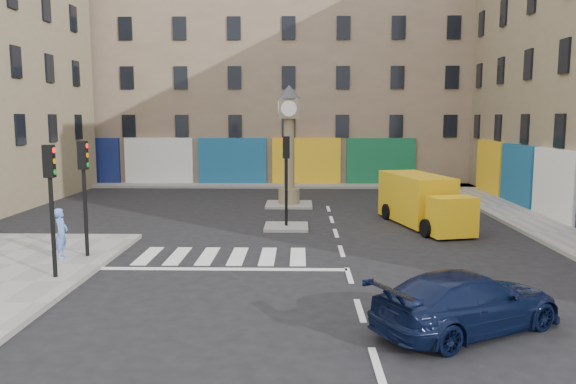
{
  "coord_description": "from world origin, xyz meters",
  "views": [
    {
      "loc": [
        -1.45,
        -14.94,
        4.6
      ],
      "look_at": [
        -1.86,
        4.45,
        2.0
      ],
      "focal_mm": 35.0,
      "sensor_mm": 36.0,
      "label": 1
    }
  ],
  "objects_px": {
    "clock_pillar": "(289,138)",
    "navy_sedan": "(468,302)",
    "traffic_light_left_far": "(84,180)",
    "pedestrian_blue": "(61,233)",
    "traffic_light_left_near": "(51,189)",
    "yellow_van": "(422,201)",
    "traffic_light_island": "(286,166)"
  },
  "relations": [
    {
      "from": "clock_pillar",
      "to": "navy_sedan",
      "type": "height_order",
      "value": "clock_pillar"
    },
    {
      "from": "traffic_light_left_far",
      "to": "pedestrian_blue",
      "type": "relative_size",
      "value": 2.32
    },
    {
      "from": "traffic_light_left_far",
      "to": "clock_pillar",
      "type": "relative_size",
      "value": 0.61
    },
    {
      "from": "traffic_light_left_near",
      "to": "yellow_van",
      "type": "height_order",
      "value": "traffic_light_left_near"
    },
    {
      "from": "navy_sedan",
      "to": "pedestrian_blue",
      "type": "bearing_deg",
      "value": 34.14
    },
    {
      "from": "traffic_light_island",
      "to": "navy_sedan",
      "type": "xyz_separation_m",
      "value": [
        4.18,
        -11.21,
        -1.94
      ]
    },
    {
      "from": "traffic_light_left_far",
      "to": "navy_sedan",
      "type": "bearing_deg",
      "value": -29.02
    },
    {
      "from": "pedestrian_blue",
      "to": "traffic_light_left_far",
      "type": "bearing_deg",
      "value": -73.96
    },
    {
      "from": "navy_sedan",
      "to": "yellow_van",
      "type": "bearing_deg",
      "value": -36.96
    },
    {
      "from": "navy_sedan",
      "to": "pedestrian_blue",
      "type": "xyz_separation_m",
      "value": [
        -11.18,
        5.55,
        0.29
      ]
    },
    {
      "from": "traffic_light_left_near",
      "to": "clock_pillar",
      "type": "height_order",
      "value": "clock_pillar"
    },
    {
      "from": "clock_pillar",
      "to": "yellow_van",
      "type": "xyz_separation_m",
      "value": [
        5.75,
        -5.27,
        -2.49
      ]
    },
    {
      "from": "navy_sedan",
      "to": "traffic_light_left_near",
      "type": "bearing_deg",
      "value": 42.49
    },
    {
      "from": "clock_pillar",
      "to": "pedestrian_blue",
      "type": "distance_m",
      "value": 13.85
    },
    {
      "from": "traffic_light_island",
      "to": "pedestrian_blue",
      "type": "height_order",
      "value": "traffic_light_island"
    },
    {
      "from": "traffic_light_left_near",
      "to": "pedestrian_blue",
      "type": "relative_size",
      "value": 2.32
    },
    {
      "from": "traffic_light_left_far",
      "to": "pedestrian_blue",
      "type": "xyz_separation_m",
      "value": [
        -0.71,
        -0.26,
        -1.68
      ]
    },
    {
      "from": "traffic_light_left_near",
      "to": "pedestrian_blue",
      "type": "height_order",
      "value": "traffic_light_left_near"
    },
    {
      "from": "traffic_light_left_near",
      "to": "traffic_light_island",
      "type": "distance_m",
      "value": 10.03
    },
    {
      "from": "clock_pillar",
      "to": "yellow_van",
      "type": "relative_size",
      "value": 1.0
    },
    {
      "from": "yellow_van",
      "to": "traffic_light_left_far",
      "type": "bearing_deg",
      "value": -166.55
    },
    {
      "from": "pedestrian_blue",
      "to": "traffic_light_left_near",
      "type": "bearing_deg",
      "value": -166.1
    },
    {
      "from": "traffic_light_island",
      "to": "traffic_light_left_near",
      "type": "bearing_deg",
      "value": -128.93
    },
    {
      "from": "traffic_light_left_near",
      "to": "traffic_light_left_far",
      "type": "height_order",
      "value": "same"
    },
    {
      "from": "traffic_light_left_near",
      "to": "pedestrian_blue",
      "type": "bearing_deg",
      "value": 108.25
    },
    {
      "from": "traffic_light_left_far",
      "to": "navy_sedan",
      "type": "xyz_separation_m",
      "value": [
        10.48,
        -5.81,
        -1.97
      ]
    },
    {
      "from": "traffic_light_left_near",
      "to": "navy_sedan",
      "type": "distance_m",
      "value": 11.19
    },
    {
      "from": "traffic_light_island",
      "to": "navy_sedan",
      "type": "distance_m",
      "value": 12.12
    },
    {
      "from": "traffic_light_left_near",
      "to": "yellow_van",
      "type": "relative_size",
      "value": 0.61
    },
    {
      "from": "yellow_van",
      "to": "traffic_light_left_near",
      "type": "bearing_deg",
      "value": -158.22
    },
    {
      "from": "clock_pillar",
      "to": "pedestrian_blue",
      "type": "bearing_deg",
      "value": -121.0
    },
    {
      "from": "traffic_light_left_near",
      "to": "navy_sedan",
      "type": "bearing_deg",
      "value": -18.04
    }
  ]
}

